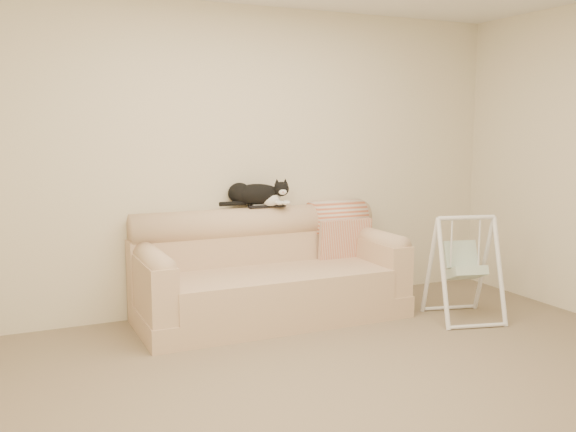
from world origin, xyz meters
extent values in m
plane|color=#73634F|center=(0.00, 0.00, 0.00)|extent=(5.00, 5.00, 0.00)
cube|color=beige|center=(0.00, 2.00, 1.30)|extent=(5.00, 0.04, 2.60)
cube|color=tan|center=(0.06, 1.53, 0.09)|extent=(2.20, 0.90, 0.18)
cube|color=tan|center=(0.06, 1.42, 0.30)|extent=(1.80, 0.68, 0.24)
cube|color=tan|center=(0.06, 1.87, 0.43)|extent=(2.20, 0.22, 0.50)
cylinder|color=tan|center=(0.06, 1.87, 0.76)|extent=(2.16, 0.28, 0.28)
cube|color=tan|center=(-0.93, 1.53, 0.39)|extent=(0.20, 0.88, 0.42)
cylinder|color=tan|center=(-0.93, 1.53, 0.60)|extent=(0.18, 0.84, 0.18)
cube|color=tan|center=(1.05, 1.53, 0.39)|extent=(0.20, 0.88, 0.42)
cylinder|color=tan|center=(1.05, 1.53, 0.60)|extent=(0.18, 0.84, 0.18)
cube|color=black|center=(0.07, 1.84, 0.91)|extent=(0.18, 0.05, 0.02)
cube|color=gray|center=(0.07, 1.84, 0.92)|extent=(0.10, 0.04, 0.01)
cube|color=black|center=(0.24, 1.84, 0.91)|extent=(0.16, 0.15, 0.02)
ellipsoid|color=black|center=(0.07, 1.88, 1.01)|extent=(0.46, 0.32, 0.18)
ellipsoid|color=black|center=(-0.06, 1.94, 1.02)|extent=(0.24, 0.23, 0.18)
ellipsoid|color=white|center=(0.18, 1.82, 0.97)|extent=(0.19, 0.15, 0.13)
ellipsoid|color=black|center=(0.26, 1.78, 1.06)|extent=(0.17, 0.17, 0.13)
ellipsoid|color=white|center=(0.25, 1.73, 1.04)|extent=(0.08, 0.08, 0.05)
sphere|color=#BF7272|center=(0.24, 1.71, 1.04)|extent=(0.01, 0.01, 0.01)
cone|color=black|center=(0.23, 1.80, 1.12)|extent=(0.05, 0.06, 0.06)
cone|color=black|center=(0.30, 1.78, 1.12)|extent=(0.08, 0.08, 0.06)
sphere|color=olive|center=(0.22, 1.74, 1.06)|extent=(0.02, 0.02, 0.02)
sphere|color=olive|center=(0.27, 1.73, 1.06)|extent=(0.02, 0.02, 0.02)
ellipsoid|color=white|center=(0.23, 1.76, 0.94)|extent=(0.10, 0.12, 0.04)
ellipsoid|color=white|center=(0.28, 1.74, 0.94)|extent=(0.10, 0.12, 0.04)
cylinder|color=black|center=(-0.15, 1.88, 0.94)|extent=(0.23, 0.05, 0.04)
cylinder|color=#C95E3A|center=(0.84, 1.87, 0.76)|extent=(0.50, 0.33, 0.33)
cube|color=#C95E3A|center=(0.84, 1.70, 0.56)|extent=(0.50, 0.09, 0.42)
cylinder|color=white|center=(1.24, 0.82, 0.42)|extent=(0.11, 0.30, 0.86)
cylinder|color=white|center=(1.31, 1.07, 0.42)|extent=(0.11, 0.30, 0.86)
cylinder|color=white|center=(1.72, 0.70, 0.42)|extent=(0.11, 0.30, 0.86)
cylinder|color=white|center=(1.78, 0.96, 0.42)|extent=(0.11, 0.30, 0.86)
cylinder|color=white|center=(1.51, 0.89, 0.85)|extent=(0.49, 0.15, 0.04)
cylinder|color=white|center=(1.45, 0.63, 0.02)|extent=(0.48, 0.15, 0.03)
cylinder|color=white|center=(1.58, 1.14, 0.02)|extent=(0.48, 0.15, 0.03)
cube|color=white|center=(1.51, 0.86, 0.40)|extent=(0.34, 0.32, 0.16)
cube|color=white|center=(1.53, 0.97, 0.53)|extent=(0.31, 0.19, 0.23)
cylinder|color=white|center=(1.39, 0.92, 0.65)|extent=(0.02, 0.02, 0.41)
cylinder|color=white|center=(1.63, 0.86, 0.65)|extent=(0.02, 0.02, 0.41)
camera|label=1|loc=(-1.95, -3.21, 1.59)|focal=40.00mm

